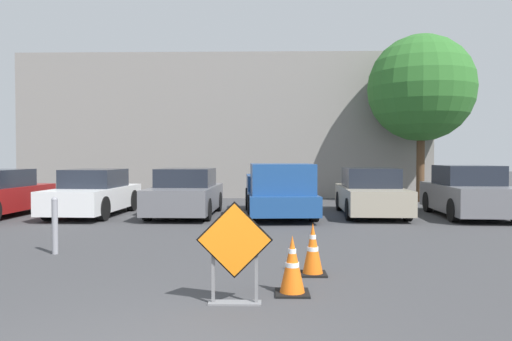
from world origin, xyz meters
TOP-DOWN VIEW (x-y plane):
  - ground_plane at (0.00, 10.00)m, footprint 96.00×96.00m
  - road_closed_sign at (0.70, 2.15)m, footprint 0.94×0.20m
  - traffic_cone_nearest at (1.43, 2.64)m, footprint 0.45×0.45m
  - traffic_cone_second at (1.80, 3.73)m, footprint 0.42×0.42m
  - parked_car_second at (-4.28, 11.38)m, footprint 1.93×4.32m
  - parked_car_third at (-1.42, 11.37)m, footprint 1.97×4.14m
  - pickup_truck at (1.46, 11.20)m, footprint 2.21×5.11m
  - parked_car_fourth at (4.31, 11.61)m, footprint 1.95×4.29m
  - parked_car_fifth at (7.17, 11.25)m, footprint 2.04×4.24m
  - bollard_nearest at (-2.85, 5.25)m, footprint 0.12×0.12m
  - building_facade_backdrop at (-0.84, 20.32)m, footprint 18.30×5.00m
  - street_tree_behind_lot at (7.25, 16.26)m, footprint 4.25×4.25m

SIDE VIEW (x-z plane):
  - ground_plane at x=0.00m, z-range 0.00..0.00m
  - traffic_cone_nearest at x=1.43m, z-range -0.01..0.77m
  - traffic_cone_second at x=1.80m, z-range -0.01..0.79m
  - bollard_nearest at x=-2.85m, z-range 0.03..1.09m
  - parked_car_second at x=-4.28m, z-range -0.05..1.38m
  - parked_car_fourth at x=4.31m, z-range -0.06..1.40m
  - parked_car_third at x=-1.42m, z-range -0.05..1.40m
  - road_closed_sign at x=0.70m, z-range 0.04..1.31m
  - parked_car_fifth at x=7.17m, z-range -0.06..1.49m
  - pickup_truck at x=1.46m, z-range -0.08..1.53m
  - building_facade_backdrop at x=-0.84m, z-range 0.00..6.38m
  - street_tree_behind_lot at x=7.25m, z-range 1.21..7.89m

